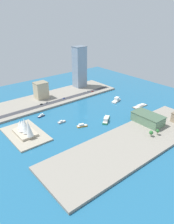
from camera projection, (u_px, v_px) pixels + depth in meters
ground_plane at (86, 116)px, 328.49m from camera, size 440.00×440.00×0.00m
quay_west at (134, 141)px, 263.83m from camera, size 70.00×240.00×2.98m
quay_east at (54, 98)px, 391.87m from camera, size 70.00×240.00×2.98m
peninsula_point at (25, 134)px, 280.06m from camera, size 67.91×42.00×2.00m
road_strip at (60, 100)px, 377.31m from camera, size 10.09×228.00×0.15m
water_taxi_orange at (82, 126)px, 299.16m from camera, size 9.05×15.55×4.40m
yacht_sleek_gray at (62, 122)px, 309.67m from camera, size 4.35×12.80×3.65m
ferry_green_doubledeck at (106, 119)px, 314.23m from camera, size 21.76×25.59×6.61m
patrol_launch_navy at (41, 116)px, 326.80m from camera, size 4.80×12.62×4.02m
ferry_white_commuter at (116, 100)px, 380.09m from camera, size 14.58×23.65×7.00m
barge_flat_brown at (140, 106)px, 360.76m from camera, size 9.77×28.96×3.12m
office_block_beige at (41, 90)px, 382.06m from camera, size 18.78×22.37×28.74m
tower_tall_glass at (79, 67)px, 428.24m from camera, size 20.12×23.50×79.30m
terminal_long_green at (148, 119)px, 301.10m from camera, size 43.39×23.96×13.02m
suv_black at (41, 104)px, 360.15m from camera, size 2.06×4.79×1.64m
sedan_silver at (47, 103)px, 365.64m from camera, size 1.93×4.75×1.65m
pickup_red at (93, 91)px, 416.65m from camera, size 2.09×5.16×1.51m
hatchback_blue at (64, 98)px, 384.34m from camera, size 1.98×4.40×1.41m
van_white at (88, 91)px, 415.36m from camera, size 2.03×4.31×1.63m
traffic_light_waterfront at (49, 103)px, 357.13m from camera, size 0.36×0.36×6.50m
opera_landmark at (25, 128)px, 275.43m from camera, size 37.65×21.85×24.29m
park_tree_cluster at (154, 132)px, 270.83m from camera, size 7.73×14.08×7.73m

